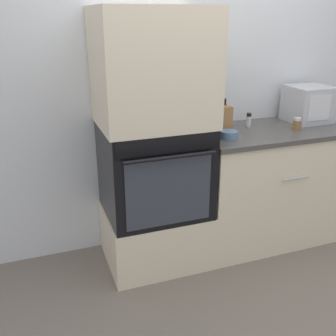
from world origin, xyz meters
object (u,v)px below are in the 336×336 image
at_px(microwave, 308,104).
at_px(condiment_jar_far, 249,120).
at_px(knife_block, 221,119).
at_px(bowl, 229,135).
at_px(condiment_jar_near, 210,121).
at_px(wall_oven, 154,169).
at_px(condiment_jar_mid, 297,124).

distance_m(microwave, condiment_jar_far, 0.53).
bearing_deg(knife_block, bowl, -95.82).
xyz_separation_m(bowl, condiment_jar_near, (-0.00, 0.30, 0.03)).
distance_m(wall_oven, knife_block, 0.61).
bearing_deg(bowl, condiment_jar_far, 37.44).
height_order(knife_block, condiment_jar_mid, knife_block).
distance_m(condiment_jar_mid, condiment_jar_far, 0.35).
distance_m(wall_oven, condiment_jar_mid, 1.12).
bearing_deg(wall_oven, condiment_jar_far, 8.14).
relative_size(microwave, condiment_jar_near, 2.89).
bearing_deg(bowl, condiment_jar_mid, 1.89).
bearing_deg(condiment_jar_far, wall_oven, -171.86).
height_order(knife_block, condiment_jar_far, knife_block).
xyz_separation_m(condiment_jar_mid, condiment_jar_far, (-0.29, 0.20, 0.01)).
height_order(knife_block, bowl, knife_block).
height_order(microwave, condiment_jar_near, microwave).
relative_size(wall_oven, bowl, 5.85).
bearing_deg(condiment_jar_mid, condiment_jar_far, 145.65).
height_order(microwave, condiment_jar_mid, microwave).
distance_m(bowl, condiment_jar_mid, 0.58).
bearing_deg(wall_oven, knife_block, 5.41).
height_order(bowl, condiment_jar_mid, condiment_jar_mid).
xyz_separation_m(wall_oven, condiment_jar_near, (0.51, 0.19, 0.25)).
bearing_deg(bowl, knife_block, 84.18).
bearing_deg(condiment_jar_far, bowl, -142.56).
relative_size(wall_oven, condiment_jar_mid, 7.53).
xyz_separation_m(condiment_jar_near, condiment_jar_mid, (0.58, -0.28, -0.01)).
bearing_deg(microwave, knife_block, -176.27).
bearing_deg(wall_oven, condiment_jar_near, 20.76).
xyz_separation_m(bowl, condiment_jar_far, (0.29, 0.22, 0.02)).
relative_size(condiment_jar_near, condiment_jar_mid, 1.19).
relative_size(microwave, bowl, 2.67).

